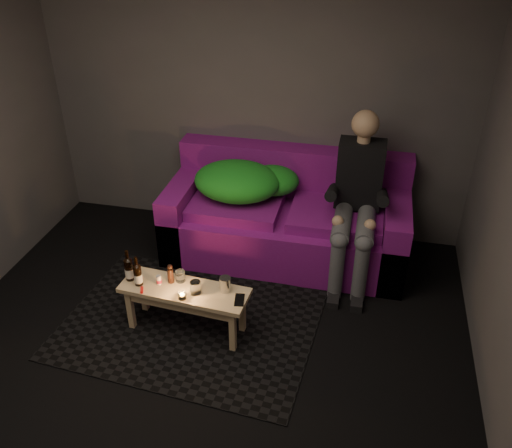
% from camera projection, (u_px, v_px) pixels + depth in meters
% --- Properties ---
extents(floor, '(4.50, 4.50, 0.00)m').
position_uv_depth(floor, '(184.00, 387.00, 3.77)').
color(floor, black).
rests_on(floor, ground).
extents(room, '(4.50, 4.50, 4.50)m').
position_uv_depth(room, '(191.00, 142.00, 3.29)').
color(room, silver).
rests_on(room, ground).
extents(rug, '(2.07, 1.58, 0.01)m').
position_uv_depth(rug, '(190.00, 324.00, 4.31)').
color(rug, black).
rests_on(rug, floor).
extents(sofa, '(2.16, 0.97, 0.93)m').
position_uv_depth(sofa, '(287.00, 220.00, 5.03)').
color(sofa, '#82117C').
rests_on(sofa, floor).
extents(green_blanket, '(0.95, 0.65, 0.32)m').
position_uv_depth(green_blanket, '(244.00, 181.00, 4.91)').
color(green_blanket, '#1A9128').
rests_on(green_blanket, sofa).
extents(person, '(0.39, 0.90, 1.44)m').
position_uv_depth(person, '(357.00, 197.00, 4.55)').
color(person, black).
rests_on(person, sofa).
extents(coffee_table, '(1.00, 0.39, 0.40)m').
position_uv_depth(coffee_table, '(185.00, 296.00, 4.10)').
color(coffee_table, tan).
rests_on(coffee_table, rug).
extents(beer_bottle_a, '(0.07, 0.07, 0.26)m').
position_uv_depth(beer_bottle_a, '(129.00, 269.00, 4.11)').
color(beer_bottle_a, black).
rests_on(beer_bottle_a, coffee_table).
extents(beer_bottle_b, '(0.06, 0.06, 0.25)m').
position_uv_depth(beer_bottle_b, '(138.00, 274.00, 4.06)').
color(beer_bottle_b, black).
rests_on(beer_bottle_b, coffee_table).
extents(salt_shaker, '(0.05, 0.05, 0.08)m').
position_uv_depth(salt_shaker, '(159.00, 280.00, 4.09)').
color(salt_shaker, silver).
rests_on(salt_shaker, coffee_table).
extents(pepper_mill, '(0.05, 0.05, 0.12)m').
position_uv_depth(pepper_mill, '(171.00, 276.00, 4.10)').
color(pepper_mill, black).
rests_on(pepper_mill, coffee_table).
extents(tumbler_back, '(0.08, 0.08, 0.09)m').
position_uv_depth(tumbler_back, '(180.00, 276.00, 4.12)').
color(tumbler_back, white).
rests_on(tumbler_back, coffee_table).
extents(tealight, '(0.06, 0.06, 0.05)m').
position_uv_depth(tealight, '(182.00, 296.00, 3.95)').
color(tealight, white).
rests_on(tealight, coffee_table).
extents(tumbler_front, '(0.10, 0.10, 0.10)m').
position_uv_depth(tumbler_front, '(195.00, 287.00, 3.99)').
color(tumbler_front, white).
rests_on(tumbler_front, coffee_table).
extents(steel_cup, '(0.11, 0.11, 0.12)m').
position_uv_depth(steel_cup, '(225.00, 284.00, 4.01)').
color(steel_cup, '#AAADB1').
rests_on(steel_cup, coffee_table).
extents(smartphone, '(0.09, 0.15, 0.01)m').
position_uv_depth(smartphone, '(239.00, 300.00, 3.94)').
color(smartphone, black).
rests_on(smartphone, coffee_table).
extents(red_lighter, '(0.05, 0.08, 0.01)m').
position_uv_depth(red_lighter, '(142.00, 290.00, 4.04)').
color(red_lighter, '#B40B0B').
rests_on(red_lighter, coffee_table).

